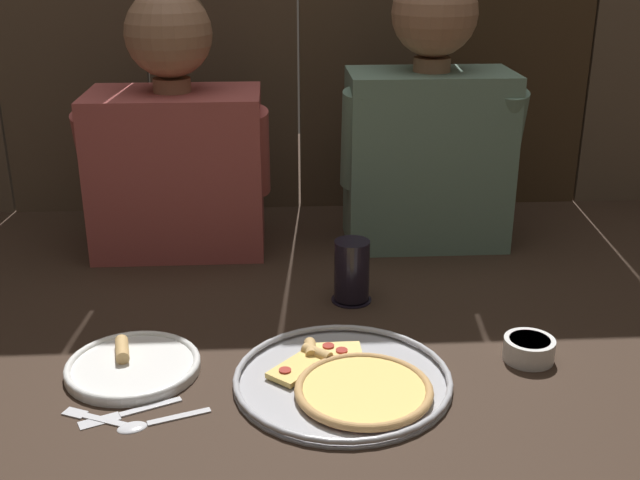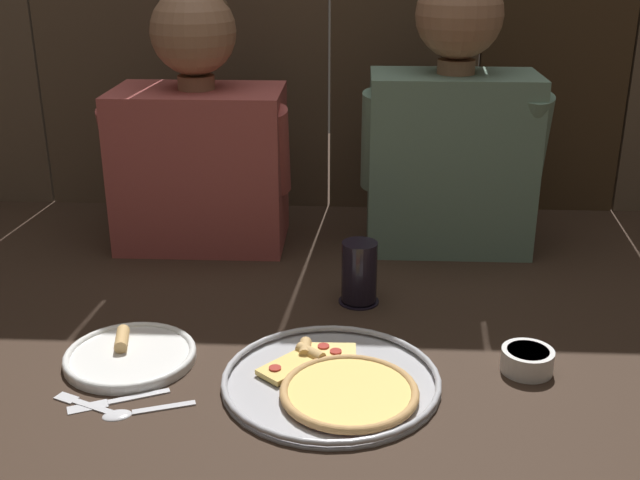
# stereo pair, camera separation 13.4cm
# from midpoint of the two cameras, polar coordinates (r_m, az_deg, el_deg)

# --- Properties ---
(ground_plane) EXTENTS (3.20, 3.20, 0.00)m
(ground_plane) POSITION_cam_midpoint_polar(r_m,az_deg,el_deg) (1.33, 2.23, -8.86)
(ground_plane) COLOR #332319
(pizza_tray) EXTENTS (0.35, 0.35, 0.03)m
(pizza_tray) POSITION_cam_midpoint_polar(r_m,az_deg,el_deg) (1.26, 4.29, -10.39)
(pizza_tray) COLOR #B2B2B7
(pizza_tray) RESTS_ON ground
(dinner_plate) EXTENTS (0.22, 0.22, 0.03)m
(dinner_plate) POSITION_cam_midpoint_polar(r_m,az_deg,el_deg) (1.35, -10.86, -8.28)
(dinner_plate) COLOR white
(dinner_plate) RESTS_ON ground
(drinking_glass) EXTENTS (0.08, 0.08, 0.12)m
(drinking_glass) POSITION_cam_midpoint_polar(r_m,az_deg,el_deg) (1.51, 5.41, -2.47)
(drinking_glass) COLOR black
(drinking_glass) RESTS_ON ground
(dipping_bowl) EXTENTS (0.09, 0.09, 0.04)m
(dipping_bowl) POSITION_cam_midpoint_polar(r_m,az_deg,el_deg) (1.36, 17.62, -8.32)
(dipping_bowl) COLOR white
(dipping_bowl) RESTS_ON ground
(table_fork) EXTENTS (0.13, 0.07, 0.01)m
(table_fork) POSITION_cam_midpoint_polar(r_m,az_deg,el_deg) (1.25, -13.63, -11.58)
(table_fork) COLOR silver
(table_fork) RESTS_ON ground
(table_knife) EXTENTS (0.15, 0.08, 0.01)m
(table_knife) POSITION_cam_midpoint_polar(r_m,az_deg,el_deg) (1.25, -11.43, -11.41)
(table_knife) COLOR silver
(table_knife) RESTS_ON ground
(table_spoon) EXTENTS (0.14, 0.07, 0.01)m
(table_spoon) POSITION_cam_midpoint_polar(r_m,az_deg,el_deg) (1.22, -10.36, -12.21)
(table_spoon) COLOR silver
(table_spoon) RESTS_ON ground
(diner_left) EXTENTS (0.41, 0.23, 0.57)m
(diner_left) POSITION_cam_midpoint_polar(r_m,az_deg,el_deg) (1.76, -6.61, 7.68)
(diner_left) COLOR #AD4C47
(diner_left) RESTS_ON ground
(diner_right) EXTENTS (0.40, 0.20, 0.61)m
(diner_right) POSITION_cam_midpoint_polar(r_m,az_deg,el_deg) (1.75, 11.81, 8.32)
(diner_right) COLOR slate
(diner_right) RESTS_ON ground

